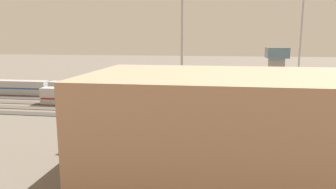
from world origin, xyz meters
name	(u,v)px	position (x,y,z in m)	size (l,w,h in m)	color
ground_plane	(193,109)	(0.00, 0.00, 0.00)	(400.00, 400.00, 0.00)	#60594F
track_bed_0	(196,100)	(0.00, -10.00, 0.06)	(140.00, 2.80, 0.12)	#4C443D
track_bed_1	(195,104)	(0.00, -5.00, 0.06)	(140.00, 2.80, 0.12)	#3D3833
track_bed_2	(193,108)	(0.00, 0.00, 0.06)	(140.00, 2.80, 0.12)	#4C443D
track_bed_3	(192,114)	(0.00, 5.00, 0.06)	(140.00, 2.80, 0.12)	#4C443D
track_bed_4	(190,120)	(0.00, 10.00, 0.06)	(140.00, 2.80, 0.12)	#3D3833
train_on_track_0	(136,90)	(15.72, -10.00, 2.02)	(95.60, 3.06, 3.80)	#B7BABF
train_on_track_2	(193,100)	(0.11, 0.00, 1.99)	(71.40, 3.06, 3.80)	#B7BABF
light_mast_0	(302,23)	(-25.07, -13.84, 19.04)	(2.80, 0.70, 30.34)	#9EA0A5
light_mast_1	(182,24)	(1.18, 13.72, 17.87)	(2.80, 0.70, 28.19)	#9EA0A5
maintenance_shed	(279,131)	(-11.36, 34.96, 5.94)	(40.16, 17.65, 11.89)	tan
control_tower	(276,66)	(-22.07, -26.61, 7.47)	(6.00, 6.00, 12.72)	gray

